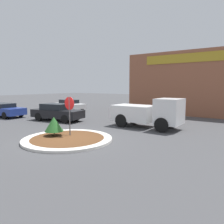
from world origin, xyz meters
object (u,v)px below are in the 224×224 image
at_px(parked_sedan_black, 57,112).
at_px(parked_sedan_white, 70,105).
at_px(utility_truck, 148,113).
at_px(parked_sedan_blue, 3,110).
at_px(stop_sign, 69,109).

distance_m(parked_sedan_black, parked_sedan_white, 8.95).
height_order(utility_truck, parked_sedan_blue, utility_truck).
bearing_deg(parked_sedan_blue, utility_truck, 7.65).
bearing_deg(parked_sedan_blue, parked_sedan_white, 80.92).
xyz_separation_m(stop_sign, parked_sedan_blue, (-11.94, 2.28, -1.03)).
bearing_deg(parked_sedan_black, stop_sign, -43.01).
height_order(stop_sign, parked_sedan_black, stop_sign).
distance_m(stop_sign, utility_truck, 6.06).
height_order(stop_sign, utility_truck, stop_sign).
relative_size(utility_truck, parked_sedan_white, 1.03).
bearing_deg(parked_sedan_black, parked_sedan_blue, -175.72).
distance_m(parked_sedan_blue, parked_sedan_white, 8.44).
bearing_deg(parked_sedan_black, parked_sedan_white, 120.25).
xyz_separation_m(parked_sedan_blue, parked_sedan_white, (0.62, 8.42, -0.04)).
bearing_deg(parked_sedan_blue, parked_sedan_black, 8.55).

